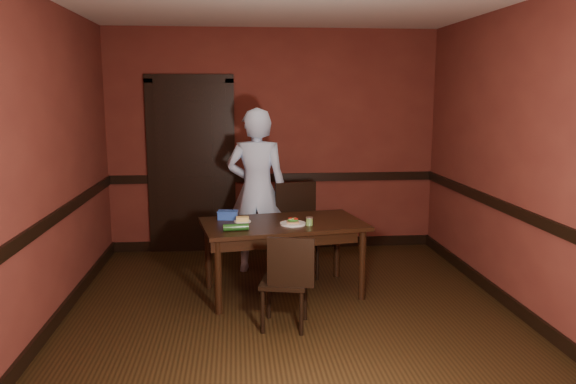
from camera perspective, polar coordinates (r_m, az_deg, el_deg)
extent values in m
cube|color=black|center=(5.02, 0.38, -12.60)|extent=(4.00, 4.50, 0.01)
cube|color=#5C231B|center=(6.90, -1.48, 5.19)|extent=(4.00, 0.02, 2.70)
cube|color=#5C231B|center=(2.47, 5.64, -3.56)|extent=(4.00, 0.02, 2.70)
cube|color=#5C231B|center=(4.89, -23.62, 2.37)|extent=(0.02, 4.50, 2.70)
cube|color=#5C231B|center=(5.26, 22.66, 2.91)|extent=(0.02, 4.50, 2.70)
cube|color=black|center=(6.94, -1.45, 1.47)|extent=(4.00, 0.03, 0.10)
cube|color=black|center=(4.96, -23.09, -2.78)|extent=(0.03, 4.50, 0.10)
cube|color=black|center=(5.32, 22.20, -1.90)|extent=(0.03, 4.50, 0.10)
cube|color=black|center=(7.11, -1.42, -5.24)|extent=(4.00, 0.03, 0.12)
cube|color=black|center=(5.20, -22.45, -11.84)|extent=(0.03, 4.50, 0.12)
cube|color=black|center=(5.54, 21.62, -10.42)|extent=(0.03, 4.50, 0.12)
cube|color=black|center=(6.90, -9.76, 2.33)|extent=(0.85, 0.04, 2.05)
cube|color=black|center=(6.97, -13.65, 2.27)|extent=(0.10, 0.06, 2.15)
cube|color=black|center=(6.90, -5.81, 2.42)|extent=(0.10, 0.06, 2.15)
cube|color=black|center=(6.86, -10.02, 11.28)|extent=(1.05, 0.06, 0.10)
cube|color=black|center=(5.46, -0.51, -6.73)|extent=(1.64, 1.10, 0.71)
imported|color=#ADCAEE|center=(6.05, -3.18, 0.11)|extent=(0.71, 0.52, 1.78)
cylinder|color=white|center=(5.28, 0.50, -3.26)|extent=(0.24, 0.24, 0.01)
cube|color=tan|center=(5.27, 0.50, -3.10)|extent=(0.11, 0.10, 0.02)
ellipsoid|color=#308427|center=(5.27, 0.50, -2.88)|extent=(0.10, 0.09, 0.02)
cylinder|color=#B51613|center=(5.28, 0.23, -2.69)|extent=(0.04, 0.04, 0.01)
cylinder|color=#B51613|center=(5.26, 0.81, -2.73)|extent=(0.04, 0.04, 0.01)
cylinder|color=#94B45F|center=(5.24, 0.22, -2.79)|extent=(0.03, 0.03, 0.01)
cylinder|color=#94B45F|center=(5.29, 0.72, -2.66)|extent=(0.03, 0.03, 0.01)
cylinder|color=#94B45F|center=(5.27, 0.50, -2.72)|extent=(0.03, 0.03, 0.01)
cylinder|color=#5F8F42|center=(5.24, 2.19, -3.04)|extent=(0.06, 0.06, 0.07)
cylinder|color=beige|center=(5.23, 2.19, -2.62)|extent=(0.07, 0.07, 0.01)
cylinder|color=white|center=(5.40, -4.65, -3.00)|extent=(0.16, 0.16, 0.01)
cube|color=#DEC167|center=(5.39, -4.65, -2.74)|extent=(0.12, 0.08, 0.04)
cube|color=blue|center=(5.53, -6.13, -2.38)|extent=(0.20, 0.14, 0.07)
cube|color=blue|center=(5.52, -6.14, -1.96)|extent=(0.21, 0.16, 0.01)
cylinder|color=#154112|center=(5.06, -5.32, -3.59)|extent=(0.23, 0.09, 0.06)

